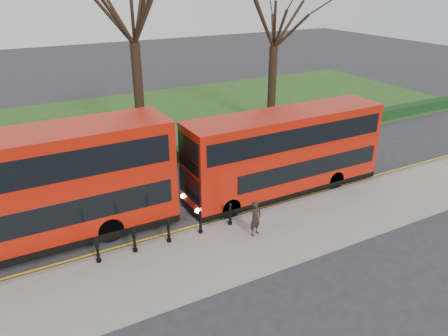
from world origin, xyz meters
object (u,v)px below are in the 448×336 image
bollard_row (169,231)px  bus_rear (285,153)px  bus_lead (23,193)px  pedestrian (256,218)px

bollard_row → bus_rear: size_ratio=0.56×
bollard_row → bus_rear: bus_rear is taller
bus_lead → bus_rear: size_ratio=1.14×
bollard_row → bus_lead: size_ratio=0.49×
bus_lead → pedestrian: size_ratio=7.77×
bus_lead → pedestrian: bearing=-24.9°
bus_lead → pedestrian: bus_lead is taller
bus_lead → pedestrian: 9.35m
bollard_row → pedestrian: pedestrian is taller
bus_rear → pedestrian: size_ratio=6.80×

